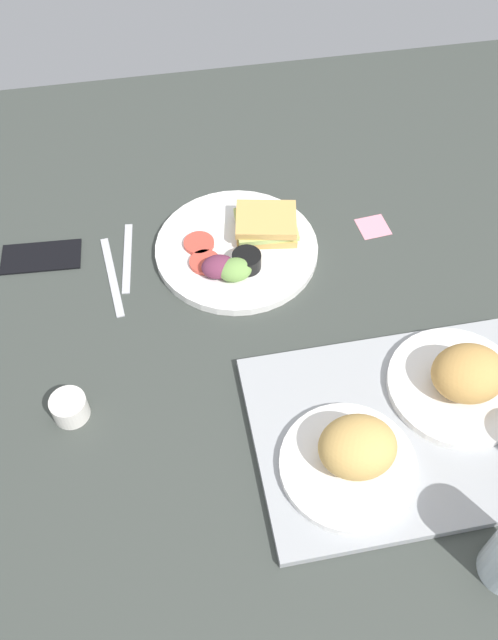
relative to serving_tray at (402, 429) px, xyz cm
name	(u,v)px	position (x,y,z in cm)	size (l,w,h in cm)	color
ground_plane	(257,324)	(17.62, -25.00, -2.30)	(190.00, 150.00, 3.00)	#383D38
serving_tray	(402,429)	(0.00, 0.00, 0.00)	(45.00, 33.00, 1.60)	#9EA0A3
bread_plate_near	(463,379)	(-10.33, -4.62, 4.08)	(21.36, 21.36, 9.08)	white
bread_plate_far	(354,455)	(9.41, 4.65, 4.16)	(19.86, 19.86, 8.97)	white
plate_with_salad	(240,247)	(17.94, -40.45, 0.85)	(29.85, 29.85, 5.40)	white
espresso_cup	(70,408)	(49.21, -11.81, 1.20)	(5.60, 5.60, 4.00)	silver
fork	(127,257)	(38.59, -42.86, -0.55)	(17.00, 1.40, 0.50)	#B7B7BC
knife	(112,276)	(41.59, -38.86, -0.55)	(19.00, 1.40, 0.50)	#B7B7BC
cell_phone	(41,256)	(54.12, -45.79, -0.40)	(14.40, 7.20, 0.80)	black
sticky_note	(373,227)	(-8.10, -42.69, -0.74)	(5.60, 5.60, 0.12)	pink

